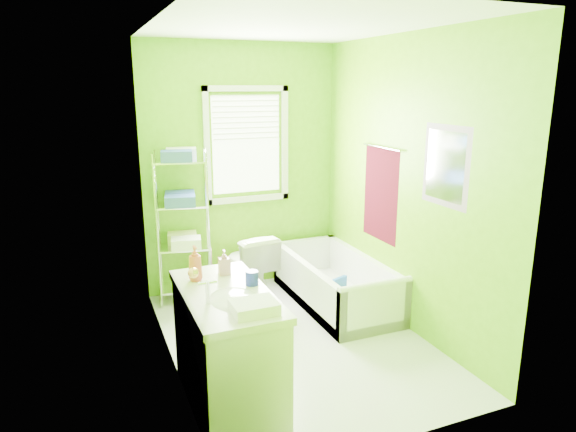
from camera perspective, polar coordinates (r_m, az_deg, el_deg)
name	(u,v)px	position (r m, az deg, el deg)	size (l,w,h in m)	color
ground	(295,340)	(4.62, 0.80, -13.58)	(2.90, 2.90, 0.00)	silver
room_envelope	(296,164)	(4.13, 0.88, 5.76)	(2.14, 2.94, 2.62)	#5FA407
window	(247,139)	(5.46, -4.61, 8.54)	(0.92, 0.05, 1.22)	white
door	(199,292)	(3.04, -9.88, -8.35)	(0.09, 0.80, 2.00)	white
right_wall_decor	(404,183)	(4.65, 12.78, 3.55)	(0.04, 1.48, 1.17)	#480815
bathtub	(336,289)	(5.27, 5.35, -8.06)	(0.73, 1.56, 0.51)	white
toilet	(249,266)	(5.30, -4.35, -5.55)	(0.40, 0.71, 0.72)	white
vanity	(228,344)	(3.64, -6.70, -13.99)	(0.56, 1.10, 1.08)	silver
wire_shelf_unit	(183,211)	(5.19, -11.54, 0.57)	(0.57, 0.46, 1.56)	silver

